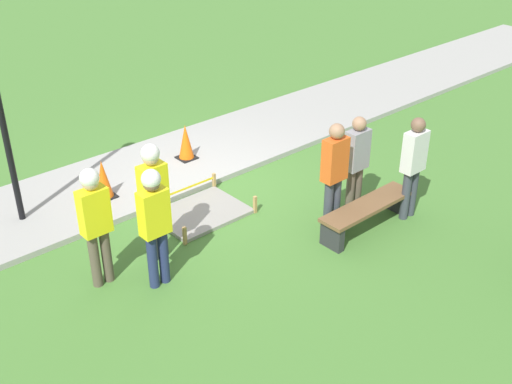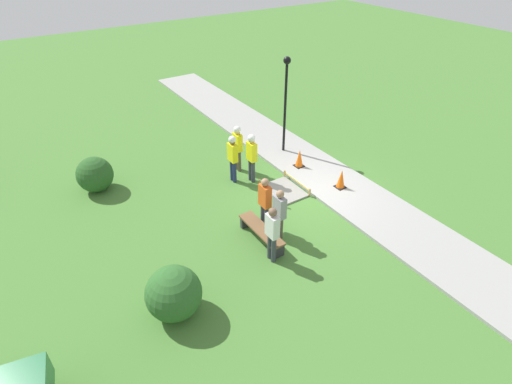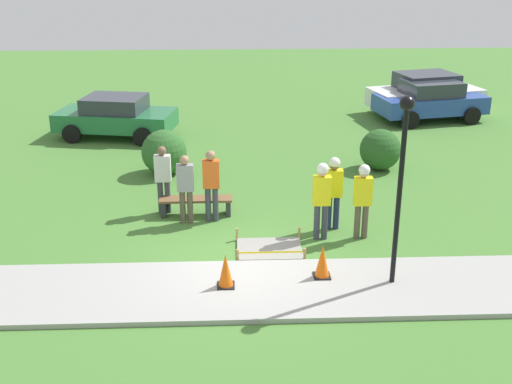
% 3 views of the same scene
% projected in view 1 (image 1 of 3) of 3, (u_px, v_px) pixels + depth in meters
% --- Properties ---
extents(ground_plane, '(60.00, 60.00, 0.00)m').
position_uv_depth(ground_plane, '(209.00, 187.00, 11.47)').
color(ground_plane, '#477A33').
extents(sidewalk, '(28.00, 2.30, 0.10)m').
position_uv_depth(sidewalk, '(172.00, 163.00, 12.20)').
color(sidewalk, '#9E9E99').
rests_on(sidewalk, ground_plane).
extents(wet_concrete_patch, '(1.48, 1.15, 0.31)m').
position_uv_depth(wet_concrete_patch, '(201.00, 213.00, 10.63)').
color(wet_concrete_patch, gray).
rests_on(wet_concrete_patch, ground_plane).
extents(traffic_cone_near_patch, '(0.34, 0.34, 0.69)m').
position_uv_depth(traffic_cone_near_patch, '(186.00, 142.00, 12.12)').
color(traffic_cone_near_patch, black).
rests_on(traffic_cone_near_patch, sidewalk).
extents(traffic_cone_far_patch, '(0.34, 0.34, 0.69)m').
position_uv_depth(traffic_cone_far_patch, '(103.00, 179.00, 10.80)').
color(traffic_cone_far_patch, black).
rests_on(traffic_cone_far_patch, sidewalk).
extents(park_bench, '(1.82, 0.44, 0.46)m').
position_uv_depth(park_bench, '(367.00, 211.00, 10.11)').
color(park_bench, '#2D2D33').
rests_on(park_bench, ground_plane).
extents(worker_supervisor, '(0.40, 0.27, 1.85)m').
position_uv_depth(worker_supervisor, '(154.00, 192.00, 9.04)').
color(worker_supervisor, '#383D47').
rests_on(worker_supervisor, ground_plane).
extents(worker_assistant, '(0.40, 0.26, 1.79)m').
position_uv_depth(worker_assistant, '(95.00, 217.00, 8.51)').
color(worker_assistant, brown).
rests_on(worker_assistant, ground_plane).
extents(worker_trainee, '(0.40, 0.26, 1.79)m').
position_uv_depth(worker_trainee, '(154.00, 218.00, 8.49)').
color(worker_trainee, navy).
rests_on(worker_trainee, ground_plane).
extents(bystander_in_orange_shirt, '(0.40, 0.24, 1.81)m').
position_uv_depth(bystander_in_orange_shirt, '(334.00, 171.00, 9.79)').
color(bystander_in_orange_shirt, '#383D47').
rests_on(bystander_in_orange_shirt, ground_plane).
extents(bystander_in_gray_shirt, '(0.40, 0.23, 1.75)m').
position_uv_depth(bystander_in_gray_shirt, '(413.00, 162.00, 10.12)').
color(bystander_in_gray_shirt, '#383D47').
rests_on(bystander_in_gray_shirt, ground_plane).
extents(bystander_in_white_shirt, '(0.40, 0.23, 1.72)m').
position_uv_depth(bystander_in_white_shirt, '(356.00, 160.00, 10.22)').
color(bystander_in_white_shirt, brown).
rests_on(bystander_in_white_shirt, ground_plane).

